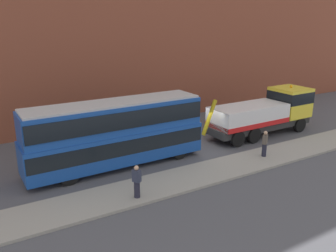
{
  "coord_description": "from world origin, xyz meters",
  "views": [
    {
      "loc": [
        -13.85,
        -19.19,
        8.66
      ],
      "look_at": [
        -2.83,
        -0.37,
        2.0
      ],
      "focal_mm": 37.26,
      "sensor_mm": 36.0,
      "label": 1
    }
  ],
  "objects_px": {
    "pedestrian_bystander": "(265,144)",
    "pedestrian_onlooker": "(137,182)",
    "recovery_tow_truck": "(265,112)",
    "double_decker_bus": "(116,131)"
  },
  "relations": [
    {
      "from": "recovery_tow_truck",
      "to": "double_decker_bus",
      "type": "xyz_separation_m",
      "value": [
        -12.44,
        -0.01,
        0.47
      ]
    },
    {
      "from": "double_decker_bus",
      "to": "pedestrian_bystander",
      "type": "height_order",
      "value": "double_decker_bus"
    },
    {
      "from": "pedestrian_bystander",
      "to": "pedestrian_onlooker",
      "type": "bearing_deg",
      "value": 63.83
    },
    {
      "from": "double_decker_bus",
      "to": "pedestrian_onlooker",
      "type": "xyz_separation_m",
      "value": [
        -0.79,
        -4.52,
        -1.25
      ]
    },
    {
      "from": "double_decker_bus",
      "to": "recovery_tow_truck",
      "type": "bearing_deg",
      "value": -0.87
    },
    {
      "from": "pedestrian_onlooker",
      "to": "pedestrian_bystander",
      "type": "relative_size",
      "value": 1.0
    },
    {
      "from": "recovery_tow_truck",
      "to": "double_decker_bus",
      "type": "distance_m",
      "value": 12.45
    },
    {
      "from": "recovery_tow_truck",
      "to": "pedestrian_bystander",
      "type": "xyz_separation_m",
      "value": [
        -3.73,
        -3.73,
        -0.77
      ]
    },
    {
      "from": "recovery_tow_truck",
      "to": "double_decker_bus",
      "type": "height_order",
      "value": "double_decker_bus"
    },
    {
      "from": "recovery_tow_truck",
      "to": "pedestrian_onlooker",
      "type": "bearing_deg",
      "value": -162.0
    }
  ]
}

